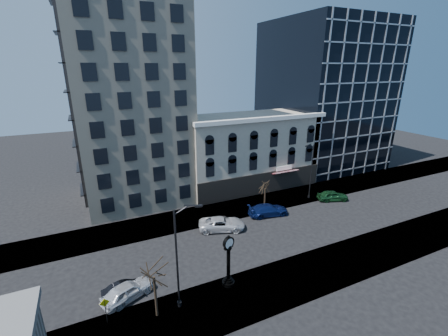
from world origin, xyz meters
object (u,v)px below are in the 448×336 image
street_clock (228,263)px  car_near_b (126,289)px  car_near_a (127,291)px  warning_sign (105,306)px  street_lamp_near (184,230)px

street_clock → car_near_b: bearing=143.9°
street_clock → car_near_a: street_clock is taller
street_clock → warning_sign: 10.76m
street_clock → car_near_a: size_ratio=1.13×
street_clock → street_lamp_near: bearing=171.7°
street_clock → car_near_b: 9.51m
street_lamp_near → car_near_a: 8.59m
car_near_b → car_near_a: bearing=-173.8°
warning_sign → car_near_b: warning_sign is taller
street_clock → street_lamp_near: street_lamp_near is taller
street_clock → car_near_a: bearing=146.4°
street_lamp_near → car_near_a: bearing=159.6°
street_lamp_near → warning_sign: street_lamp_near is taller
street_clock → warning_sign: bearing=160.3°
warning_sign → car_near_b: 3.34m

